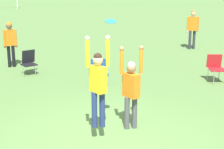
% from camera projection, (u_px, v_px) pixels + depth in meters
% --- Properties ---
extents(ground_plane, '(120.00, 120.00, 0.00)m').
position_uv_depth(ground_plane, '(106.00, 139.00, 8.18)').
color(ground_plane, '#608C47').
extents(person_jumping, '(0.53, 0.42, 1.98)m').
position_uv_depth(person_jumping, '(98.00, 80.00, 7.81)').
color(person_jumping, navy).
rests_on(person_jumping, ground_plane).
extents(person_defending, '(0.55, 0.45, 1.95)m').
position_uv_depth(person_defending, '(131.00, 86.00, 8.46)').
color(person_defending, '#4C4C51').
rests_on(person_defending, ground_plane).
extents(frisbee, '(0.24, 0.23, 0.07)m').
position_uv_depth(frisbee, '(111.00, 21.00, 7.82)').
color(frisbee, '#2D9EDB').
extents(camping_chair_0, '(0.61, 0.67, 0.85)m').
position_uv_depth(camping_chair_0, '(29.00, 61.00, 13.24)').
color(camping_chair_0, gray).
rests_on(camping_chair_0, ground_plane).
extents(camping_chair_1, '(0.51, 0.55, 0.82)m').
position_uv_depth(camping_chair_1, '(99.00, 70.00, 12.04)').
color(camping_chair_1, gray).
rests_on(camping_chair_1, ground_plane).
extents(camping_chair_2, '(0.59, 0.63, 0.91)m').
position_uv_depth(camping_chair_2, '(216.00, 66.00, 12.28)').
color(camping_chair_2, gray).
rests_on(camping_chair_2, ground_plane).
extents(person_spectator_near, '(0.52, 0.31, 1.72)m').
position_uv_depth(person_spectator_near, '(10.00, 40.00, 14.07)').
color(person_spectator_near, black).
rests_on(person_spectator_near, ground_plane).
extents(person_spectator_far, '(0.62, 0.43, 1.83)m').
position_uv_depth(person_spectator_far, '(193.00, 25.00, 17.34)').
color(person_spectator_far, '#2D2D38').
rests_on(person_spectator_far, ground_plane).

